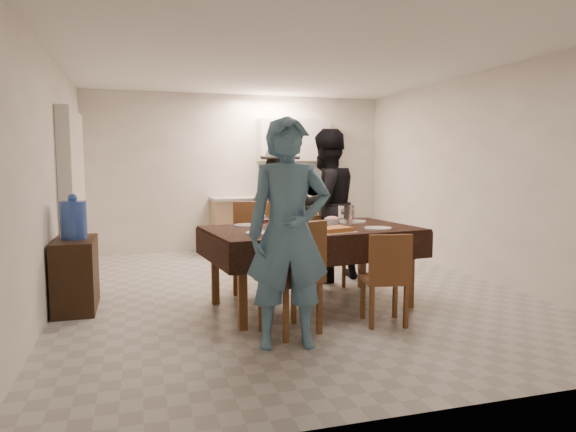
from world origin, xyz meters
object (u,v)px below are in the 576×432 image
at_px(console, 76,274).
at_px(water_pitcher, 345,216).
at_px(wine_bottle, 305,213).
at_px(water_jug, 73,220).
at_px(dining_table, 311,231).
at_px(microwave, 325,187).
at_px(person_near, 289,233).
at_px(person_kitchen, 280,200).
at_px(person_far, 326,205).
at_px(savoury_tart, 334,230).

height_order(console, water_pitcher, water_pitcher).
bearing_deg(wine_bottle, water_jug, 167.75).
distance_m(dining_table, microwave, 3.61).
xyz_separation_m(water_jug, person_near, (1.76, -1.59, 0.01)).
xyz_separation_m(water_pitcher, person_kitchen, (0.12, 2.92, -0.04)).
bearing_deg(person_near, console, 146.70).
bearing_deg(microwave, person_near, 66.08).
xyz_separation_m(console, wine_bottle, (2.26, -0.49, 0.61)).
relative_size(person_far, person_kitchen, 1.07).
xyz_separation_m(dining_table, savoury_tart, (0.10, -0.38, 0.06)).
height_order(water_jug, person_near, person_near).
xyz_separation_m(water_jug, water_pitcher, (2.66, -0.59, 0.02)).
relative_size(dining_table, water_jug, 5.84).
bearing_deg(person_far, savoury_tart, 52.81).
bearing_deg(water_pitcher, water_jug, 167.48).
distance_m(water_pitcher, person_far, 1.12).
distance_m(dining_table, savoury_tart, 0.40).
xyz_separation_m(dining_table, person_far, (0.55, 1.05, 0.17)).
bearing_deg(dining_table, savoury_tart, -82.05).
distance_m(dining_table, water_pitcher, 0.38).
relative_size(water_jug, savoury_tart, 1.03).
bearing_deg(person_far, dining_table, 42.63).
xyz_separation_m(water_pitcher, person_far, (0.20, 1.10, 0.02)).
bearing_deg(console, microwave, 36.93).
relative_size(wine_bottle, water_pitcher, 1.36).
xyz_separation_m(wine_bottle, savoury_tart, (0.15, -0.43, -0.13)).
distance_m(savoury_tart, microwave, 3.93).
relative_size(microwave, person_far, 0.27).
xyz_separation_m(wine_bottle, person_far, (0.60, 1.00, -0.02)).
relative_size(console, microwave, 1.54).
bearing_deg(water_jug, person_near, -42.10).
relative_size(water_jug, microwave, 0.75).
relative_size(microwave, person_near, 0.27).
bearing_deg(person_near, dining_table, 71.15).
distance_m(microwave, person_far, 2.42).
bearing_deg(wine_bottle, microwave, 66.25).
bearing_deg(water_pitcher, microwave, 72.87).
height_order(dining_table, console, dining_table).
height_order(savoury_tart, person_kitchen, person_kitchen).
bearing_deg(person_far, console, -9.63).
bearing_deg(dining_table, water_jug, 160.03).
height_order(savoury_tart, person_far, person_far).
distance_m(water_jug, person_near, 2.37).
distance_m(wine_bottle, person_near, 1.21).
bearing_deg(microwave, person_kitchen, 26.20).
bearing_deg(savoury_tart, person_kitchen, 83.42).
bearing_deg(person_far, water_jug, -9.63).
xyz_separation_m(savoury_tart, person_kitchen, (0.37, 3.25, 0.05)).
relative_size(console, savoury_tart, 2.09).
relative_size(water_jug, person_near, 0.21).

